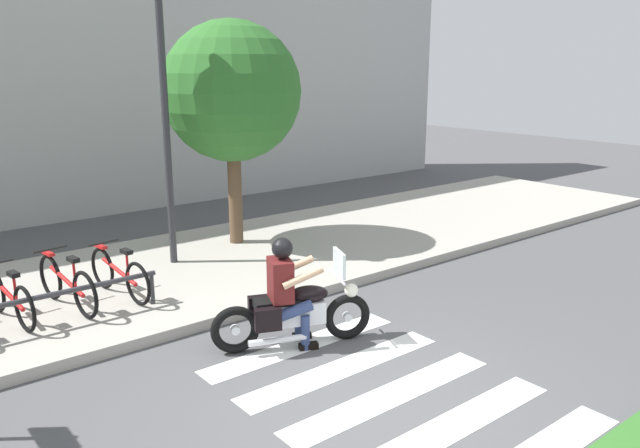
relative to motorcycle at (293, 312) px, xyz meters
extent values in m
plane|color=#4C4C4F|center=(-0.23, -1.66, -0.45)|extent=(48.00, 48.00, 0.00)
cube|color=#A8A399|center=(-0.23, 3.31, -0.38)|extent=(24.00, 4.40, 0.15)
cube|color=white|center=(0.08, -2.46, -0.45)|extent=(2.80, 0.40, 0.01)
cube|color=white|center=(0.08, -1.66, -0.45)|extent=(2.80, 0.40, 0.01)
cube|color=white|center=(0.08, -0.86, -0.45)|extent=(2.80, 0.40, 0.01)
cube|color=white|center=(0.08, -0.06, -0.45)|extent=(2.80, 0.40, 0.01)
torus|color=black|center=(0.66, -0.27, -0.15)|extent=(0.60, 0.33, 0.61)
cylinder|color=silver|center=(0.66, -0.27, -0.15)|extent=(0.14, 0.13, 0.11)
torus|color=black|center=(-0.68, 0.28, -0.15)|extent=(0.60, 0.33, 0.61)
cylinder|color=silver|center=(-0.68, 0.28, -0.15)|extent=(0.14, 0.13, 0.11)
cube|color=silver|center=(-0.01, 0.01, -0.01)|extent=(0.85, 0.56, 0.28)
ellipsoid|color=black|center=(0.18, -0.07, 0.21)|extent=(0.59, 0.46, 0.22)
cube|color=black|center=(-0.19, 0.08, 0.14)|extent=(0.62, 0.47, 0.10)
cube|color=black|center=(-0.26, 0.35, 0.03)|extent=(0.34, 0.23, 0.28)
cube|color=black|center=(-0.42, -0.06, 0.03)|extent=(0.34, 0.23, 0.28)
cylinder|color=silver|center=(0.53, -0.21, 0.41)|extent=(0.26, 0.59, 0.03)
sphere|color=white|center=(0.71, -0.29, 0.21)|extent=(0.18, 0.18, 0.18)
cube|color=silver|center=(0.56, -0.22, 0.59)|extent=(0.19, 0.39, 0.32)
cylinder|color=silver|center=(-0.30, -0.07, -0.27)|extent=(0.70, 0.35, 0.08)
cube|color=#591919|center=(-0.15, 0.06, 0.44)|extent=(0.39, 0.47, 0.52)
sphere|color=black|center=(-0.12, 0.05, 0.84)|extent=(0.26, 0.26, 0.26)
cylinder|color=tan|center=(0.15, 0.18, 0.52)|extent=(0.51, 0.28, 0.26)
cylinder|color=tan|center=(-0.02, -0.23, 0.52)|extent=(0.51, 0.28, 0.26)
cylinder|color=navy|center=(0.05, 0.16, 0.08)|extent=(0.46, 0.30, 0.24)
cylinder|color=navy|center=(0.16, 0.11, -0.23)|extent=(0.11, 0.11, 0.45)
cube|color=black|center=(0.20, 0.09, -0.41)|extent=(0.26, 0.18, 0.08)
cylinder|color=navy|center=(-0.07, -0.14, 0.08)|extent=(0.46, 0.30, 0.24)
cylinder|color=navy|center=(0.04, -0.19, -0.23)|extent=(0.11, 0.11, 0.45)
cube|color=black|center=(0.08, -0.20, -0.41)|extent=(0.26, 0.18, 0.08)
torus|color=black|center=(-2.60, 2.18, 0.01)|extent=(0.13, 0.62, 0.61)
cylinder|color=red|center=(-2.67, 2.66, 0.07)|extent=(0.17, 0.87, 0.24)
cylinder|color=red|center=(-2.63, 2.42, 0.23)|extent=(0.04, 0.04, 0.38)
cube|color=black|center=(-2.63, 2.42, 0.42)|extent=(0.13, 0.21, 0.06)
torus|color=black|center=(-1.99, 3.18, 0.03)|extent=(0.14, 0.66, 0.66)
torus|color=black|center=(-1.85, 2.14, 0.03)|extent=(0.14, 0.66, 0.66)
cylinder|color=red|center=(-1.92, 2.66, 0.10)|extent=(0.18, 0.94, 0.25)
cylinder|color=red|center=(-1.89, 2.40, 0.27)|extent=(0.04, 0.04, 0.40)
cube|color=black|center=(-1.89, 2.40, 0.47)|extent=(0.13, 0.21, 0.06)
cylinder|color=black|center=(-1.98, 3.08, 0.47)|extent=(0.48, 0.09, 0.03)
cube|color=red|center=(-1.99, 3.18, 0.39)|extent=(0.12, 0.29, 0.04)
torus|color=black|center=(-1.25, 3.16, 0.02)|extent=(0.14, 0.63, 0.63)
torus|color=black|center=(-1.11, 2.16, 0.02)|extent=(0.14, 0.63, 0.63)
cylinder|color=red|center=(-1.18, 2.66, 0.08)|extent=(0.18, 0.90, 0.25)
cylinder|color=red|center=(-1.15, 2.41, 0.25)|extent=(0.04, 0.04, 0.39)
cube|color=black|center=(-1.15, 2.41, 0.44)|extent=(0.13, 0.21, 0.06)
cylinder|color=black|center=(-1.23, 3.06, 0.44)|extent=(0.48, 0.09, 0.03)
cube|color=red|center=(-1.25, 3.16, 0.36)|extent=(0.12, 0.29, 0.04)
cylinder|color=#333338|center=(-2.29, 2.11, 0.15)|extent=(2.83, 0.07, 0.07)
cylinder|color=#333338|center=(-0.93, 2.11, -0.08)|extent=(0.06, 0.06, 0.45)
cylinder|color=#2D2D33|center=(0.18, 3.71, 1.78)|extent=(0.12, 0.12, 4.47)
cylinder|color=brown|center=(1.68, 4.11, 0.59)|extent=(0.26, 0.26, 2.09)
sphere|color=#2D6B28|center=(1.68, 4.11, 2.53)|extent=(2.54, 2.54, 2.54)
cube|color=#ACACAC|center=(-0.23, 9.01, 3.63)|extent=(24.00, 1.20, 8.16)
camera|label=1|loc=(-4.34, -5.94, 3.01)|focal=35.35mm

